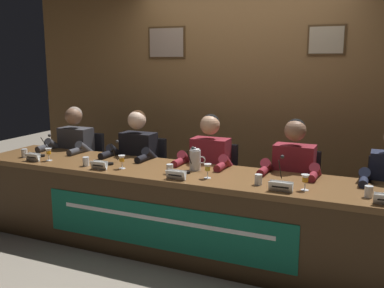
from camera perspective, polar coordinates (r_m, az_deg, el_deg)
ground_plane at (r=4.14m, az=0.00°, el=-13.80°), size 12.00×12.00×0.00m
wall_back_panelled at (r=5.08m, az=6.39°, el=6.03°), size 5.55×0.14×2.60m
conference_table at (r=3.85m, az=-0.75°, el=-7.33°), size 4.35×0.76×0.76m
chair_far_left at (r=5.25m, az=-13.83°, el=-3.71°), size 0.44×0.44×0.89m
panelist_far_left at (r=5.04m, az=-15.35°, el=-1.18°), size 0.51×0.48×1.22m
nameplate_far_left at (r=4.55m, az=-19.98°, el=-1.61°), size 0.16×0.06×0.08m
juice_glass_far_left at (r=4.51m, az=-18.14°, el=-1.01°), size 0.06×0.06×0.12m
water_cup_far_left at (r=4.76m, az=-20.94°, el=-1.16°), size 0.06×0.06×0.08m
microphone_far_left at (r=4.74m, az=-18.62°, el=-0.60°), size 0.06×0.17×0.22m
chair_left at (r=4.81m, az=-6.14°, el=-4.81°), size 0.44×0.44×0.89m
panelist_left at (r=4.58m, az=-7.46°, el=-2.09°), size 0.51×0.48×1.22m
nameplate_left at (r=4.04m, az=-11.97°, el=-2.71°), size 0.16×0.06×0.08m
juice_glass_left at (r=4.02m, az=-9.10°, el=-1.99°), size 0.06×0.06×0.12m
water_cup_left at (r=4.20m, az=-13.62°, el=-2.28°), size 0.06×0.06×0.08m
microphone_left at (r=4.22m, az=-10.27°, el=-1.57°), size 0.06×0.17×0.22m
chair_center at (r=4.47m, az=2.93°, el=-5.98°), size 0.44×0.44×0.89m
panelist_center at (r=4.22m, az=2.00°, el=-3.12°), size 0.51×0.48×1.22m
nameplate_center at (r=3.63m, az=-2.10°, el=-4.03°), size 0.17×0.06×0.08m
juice_glass_center at (r=3.66m, az=2.04°, el=-3.17°), size 0.06×0.06×0.12m
water_cup_center at (r=3.82m, az=-2.91°, el=-3.33°), size 0.06×0.06×0.08m
microphone_center at (r=3.85m, az=-0.40°, el=-2.62°), size 0.06×0.17×0.22m
chair_right at (r=4.27m, az=13.22°, el=-7.13°), size 0.44×0.44×0.89m
panelist_right at (r=4.00m, az=12.85°, el=-4.20°), size 0.51×0.48×1.22m
nameplate_right at (r=3.37m, az=11.45°, el=-5.44°), size 0.18×0.06×0.08m
juice_glass_right at (r=3.44m, az=14.50°, el=-4.47°), size 0.06×0.06×0.12m
water_cup_right at (r=3.52m, az=8.62°, el=-4.66°), size 0.06×0.06×0.08m
microphone_right at (r=3.58m, az=11.28°, el=-3.88°), size 0.06×0.17×0.22m
water_cup_far_right at (r=3.42m, az=21.97°, el=-5.84°), size 0.06×0.06×0.08m
water_pitcher_central at (r=3.93m, az=0.41°, el=-2.05°), size 0.15×0.10×0.21m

